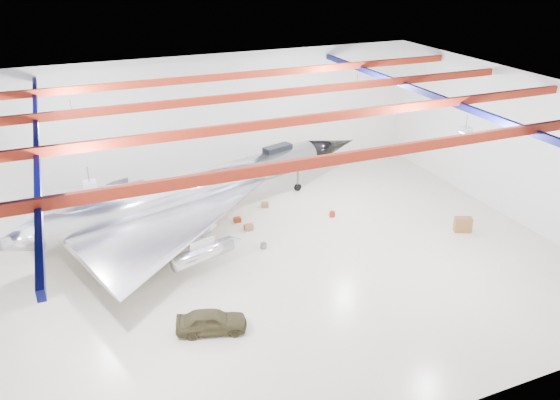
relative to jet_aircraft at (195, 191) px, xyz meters
name	(u,v)px	position (x,y,z in m)	size (l,w,h in m)	color
floor	(262,263)	(2.55, -6.85, -2.78)	(40.00, 40.00, 0.00)	beige
wall_back	(198,121)	(2.55, 8.15, 2.72)	(40.00, 40.00, 0.00)	silver
wall_right	(512,145)	(22.55, -6.85, 2.72)	(30.00, 30.00, 0.00)	silver
ceiling	(259,99)	(2.55, -6.85, 8.22)	(40.00, 40.00, 0.00)	#0A0F38
ceiling_structure	(259,110)	(2.55, -6.85, 7.55)	(39.50, 29.50, 1.08)	maroon
jet_aircraft	(195,191)	(0.00, 0.00, 0.00)	(30.27, 22.15, 8.47)	silver
jeep	(211,321)	(-2.42, -12.38, -2.13)	(1.53, 3.81, 1.30)	#3E381F
desk	(463,225)	(17.67, -8.36, -2.22)	(1.21, 0.61, 1.11)	brown
crate_ply	(208,240)	(0.04, -2.85, -2.60)	(0.50, 0.40, 0.35)	olive
toolbox_red	(237,220)	(2.95, -0.64, -2.60)	(0.52, 0.41, 0.36)	maroon
engine_drum	(263,246)	(3.36, -5.09, -2.58)	(0.44, 0.44, 0.39)	#59595B
parts_bin	(265,205)	(5.83, 1.01, -2.58)	(0.56, 0.44, 0.39)	olive
crate_small	(137,224)	(-4.12, 1.71, -2.64)	(0.40, 0.32, 0.28)	#59595B
tool_chest	(332,214)	(10.02, -2.56, -2.58)	(0.45, 0.45, 0.40)	maroon
oil_barrel	(249,227)	(3.31, -2.17, -2.56)	(0.62, 0.50, 0.43)	olive
spares_box	(222,196)	(3.16, 3.94, -2.58)	(0.44, 0.44, 0.40)	#59595B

